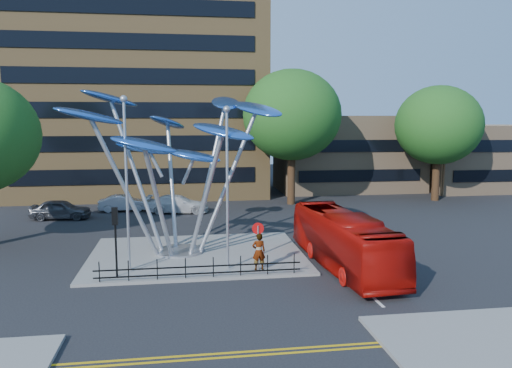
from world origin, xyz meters
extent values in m
plane|color=black|center=(0.00, 0.00, 0.00)|extent=(120.00, 120.00, 0.00)
cube|color=slate|center=(-1.00, 6.00, 0.07)|extent=(12.00, 9.00, 0.15)
cube|color=gold|center=(0.00, -6.00, 0.01)|extent=(40.00, 0.12, 0.01)
cube|color=gold|center=(0.00, -6.30, 0.01)|extent=(40.00, 0.12, 0.01)
cube|color=olive|center=(-6.00, 32.00, 15.00)|extent=(25.00, 15.00, 30.00)
cube|color=tan|center=(16.00, 30.00, 4.00)|extent=(15.00, 8.00, 8.00)
cube|color=tan|center=(30.00, 28.00, 3.50)|extent=(12.00, 8.00, 7.00)
cylinder|color=black|center=(8.00, 22.00, 2.86)|extent=(0.70, 0.70, 5.72)
ellipsoid|color=#1C4914|center=(8.00, 22.00, 8.06)|extent=(8.80, 8.80, 8.10)
cylinder|color=black|center=(22.00, 22.00, 2.53)|extent=(0.70, 0.70, 5.06)
ellipsoid|color=#1C4914|center=(22.00, 22.00, 7.13)|extent=(8.00, 8.00, 7.36)
cylinder|color=#9EA0A5|center=(-2.00, 6.50, 0.21)|extent=(2.80, 2.80, 0.12)
cylinder|color=#9EA0A5|center=(-3.20, 5.90, 4.05)|extent=(0.24, 0.24, 7.80)
ellipsoid|color=blue|center=(-6.40, 4.90, 7.95)|extent=(3.92, 2.95, 1.39)
cylinder|color=#9EA0A5|center=(-2.40, 5.50, 3.35)|extent=(0.24, 0.24, 6.40)
ellipsoid|color=blue|center=(-3.60, 3.30, 6.55)|extent=(3.47, 1.78, 1.31)
cylinder|color=#9EA0A5|center=(-1.40, 5.70, 3.65)|extent=(0.24, 0.24, 7.00)
ellipsoid|color=blue|center=(0.40, 4.10, 7.15)|extent=(3.81, 3.11, 1.36)
cylinder|color=#9EA0A5|center=(-0.80, 6.50, 4.25)|extent=(0.24, 0.24, 8.20)
ellipsoid|color=blue|center=(2.60, 6.90, 8.35)|extent=(3.52, 4.06, 1.44)
cylinder|color=#9EA0A5|center=(-1.20, 7.40, 4.45)|extent=(0.24, 0.24, 8.60)
ellipsoid|color=blue|center=(1.00, 9.40, 8.75)|extent=(2.21, 3.79, 1.39)
cylinder|color=#9EA0A5|center=(-2.20, 7.50, 3.85)|extent=(0.24, 0.24, 7.40)
ellipsoid|color=blue|center=(-2.60, 10.10, 7.55)|extent=(3.02, 3.71, 1.34)
cylinder|color=#9EA0A5|center=(-3.00, 6.90, 4.55)|extent=(0.24, 0.24, 8.80)
ellipsoid|color=blue|center=(-5.80, 8.30, 8.95)|extent=(3.88, 3.60, 1.42)
ellipsoid|color=blue|center=(-3.80, 6.70, 6.15)|extent=(3.40, 1.96, 1.13)
ellipsoid|color=blue|center=(-1.10, 6.10, 5.75)|extent=(3.39, 2.16, 1.11)
cylinder|color=#9EA0A5|center=(-4.50, 3.50, 4.40)|extent=(0.14, 0.14, 8.50)
sphere|color=#9EA0A5|center=(-4.50, 3.50, 8.77)|extent=(0.36, 0.36, 0.36)
cylinder|color=#9EA0A5|center=(0.50, 3.00, 4.15)|extent=(0.14, 0.14, 8.00)
sphere|color=#9EA0A5|center=(0.50, 3.00, 8.27)|extent=(0.36, 0.36, 0.36)
cylinder|color=black|center=(-5.00, 2.50, 1.75)|extent=(0.10, 0.10, 3.20)
cube|color=black|center=(-5.00, 2.50, 3.15)|extent=(0.28, 0.18, 0.85)
sphere|color=#FF0C0C|center=(-5.00, 2.50, 3.43)|extent=(0.18, 0.18, 0.18)
cylinder|color=#9EA0A5|center=(2.00, 2.50, 1.30)|extent=(0.08, 0.08, 2.30)
cylinder|color=red|center=(2.00, 2.53, 2.30)|extent=(0.60, 0.04, 0.60)
cube|color=white|center=(2.00, 2.55, 2.30)|extent=(0.42, 0.03, 0.10)
cylinder|color=black|center=(-5.70, 1.70, 0.65)|extent=(0.05, 0.05, 1.00)
cylinder|color=black|center=(-4.36, 1.70, 0.65)|extent=(0.05, 0.05, 1.00)
cylinder|color=black|center=(-3.01, 1.70, 0.65)|extent=(0.05, 0.05, 1.00)
cylinder|color=black|center=(-1.67, 1.70, 0.65)|extent=(0.05, 0.05, 1.00)
cylinder|color=black|center=(-0.33, 1.70, 0.65)|extent=(0.05, 0.05, 1.00)
cylinder|color=black|center=(1.01, 1.70, 0.65)|extent=(0.05, 0.05, 1.00)
cylinder|color=black|center=(2.36, 1.70, 0.65)|extent=(0.05, 0.05, 1.00)
cylinder|color=black|center=(3.70, 1.70, 0.65)|extent=(0.05, 0.05, 1.00)
cube|color=black|center=(-1.00, 1.70, 0.70)|extent=(10.00, 0.06, 0.06)
cube|color=black|center=(-1.00, 1.70, 0.35)|extent=(10.00, 0.06, 0.06)
imported|color=#A60C07|center=(6.60, 2.72, 1.45)|extent=(3.13, 10.58, 2.91)
imported|color=gray|center=(2.04, 2.54, 1.10)|extent=(0.71, 0.49, 1.90)
imported|color=#42444A|center=(-11.17, 18.00, 0.77)|extent=(4.65, 2.19, 1.54)
imported|color=#B8B9C0|center=(-6.67, 20.67, 0.68)|extent=(4.19, 1.59, 1.36)
imported|color=silver|center=(-2.17, 19.30, 0.73)|extent=(5.23, 2.57, 1.46)
camera|label=1|loc=(-1.70, -21.86, 7.92)|focal=35.00mm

